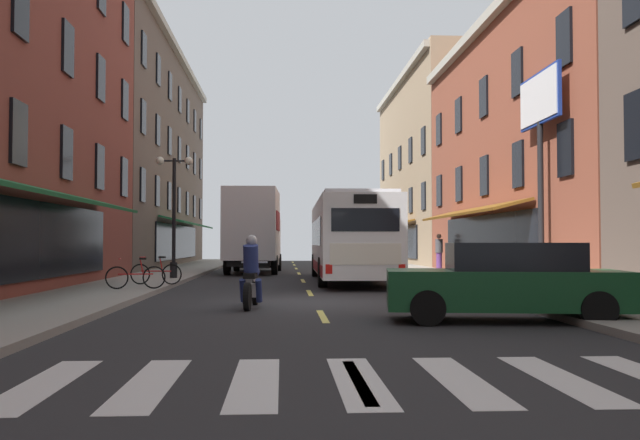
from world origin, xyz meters
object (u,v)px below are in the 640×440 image
sedan_near (506,282)px  sedan_mid (258,255)px  bicycle_near (136,276)px  billboard_sign (540,122)px  transit_bus (349,238)px  pedestrian_mid (439,251)px  street_lamp_twin (174,210)px  motorcycle_rider (251,277)px  bicycle_mid (156,273)px  box_truck (254,232)px

sedan_near → sedan_mid: size_ratio=0.97×
sedan_mid → bicycle_near: 23.02m
billboard_sign → transit_bus: (-5.29, 5.90, -3.52)m
pedestrian_mid → street_lamp_twin: (-11.81, -6.53, 1.68)m
transit_bus → street_lamp_twin: street_lamp_twin is taller
transit_bus → sedan_near: bearing=-83.2°
motorcycle_rider → bicycle_mid: bearing=116.5°
bicycle_mid → sedan_mid: bearing=83.0°
bicycle_mid → billboard_sign: bearing=-9.4°
bicycle_mid → motorcycle_rider: bearing=-63.5°
billboard_sign → sedan_near: bearing=-115.3°
billboard_sign → bicycle_mid: (-11.93, 1.98, -4.68)m
sedan_near → sedan_mid: sedan_near is taller
bicycle_mid → pedestrian_mid: size_ratio=0.95×
box_truck → bicycle_near: (-2.88, -13.48, -1.53)m
transit_bus → box_truck: bearing=118.1°
billboard_sign → motorcycle_rider: (-8.56, -4.77, -4.47)m
sedan_mid → motorcycle_rider: (0.82, -27.46, -0.00)m
motorcycle_rider → bicycle_mid: 7.55m
billboard_sign → sedan_near: size_ratio=1.44×
sedan_near → sedan_mid: 30.96m
sedan_mid → motorcycle_rider: size_ratio=2.27×
box_truck → bicycle_mid: size_ratio=4.45×
transit_bus → motorcycle_rider: size_ratio=5.73×
sedan_mid → street_lamp_twin: bearing=-99.1°
transit_bus → bicycle_near: (-6.84, -6.06, -1.16)m
billboard_sign → pedestrian_mid: (-0.22, 12.71, -4.12)m
transit_bus → pedestrian_mid: size_ratio=6.64×
motorcycle_rider → pedestrian_mid: 19.38m
sedan_mid → bicycle_near: (-2.74, -22.85, -0.21)m
bicycle_near → transit_bus: bearing=41.5°
transit_bus → motorcycle_rider: 11.21m
sedan_mid → bicycle_mid: (-2.55, -20.71, -0.21)m
motorcycle_rider → sedan_near: bearing=-31.1°
bicycle_mid → street_lamp_twin: 4.77m
motorcycle_rider → street_lamp_twin: street_lamp_twin is taller
sedan_mid → street_lamp_twin: size_ratio=1.01×
billboard_sign → bicycle_mid: bearing=170.6°
sedan_near → bicycle_mid: size_ratio=2.68×
bicycle_near → bicycle_mid: bearing=84.7°
bicycle_near → street_lamp_twin: 6.73m
box_truck → motorcycle_rider: 18.16m
billboard_sign → box_truck: bearing=124.8°
bicycle_near → street_lamp_twin: bearing=89.1°
sedan_near → bicycle_mid: bearing=130.4°
bicycle_near → bicycle_mid: size_ratio=1.00×
bicycle_mid → sedan_near: bearing=-49.6°
box_truck → sedan_mid: bearing=90.8°
billboard_sign → motorcycle_rider: size_ratio=3.17×
sedan_near → pedestrian_mid: pedestrian_mid is taller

